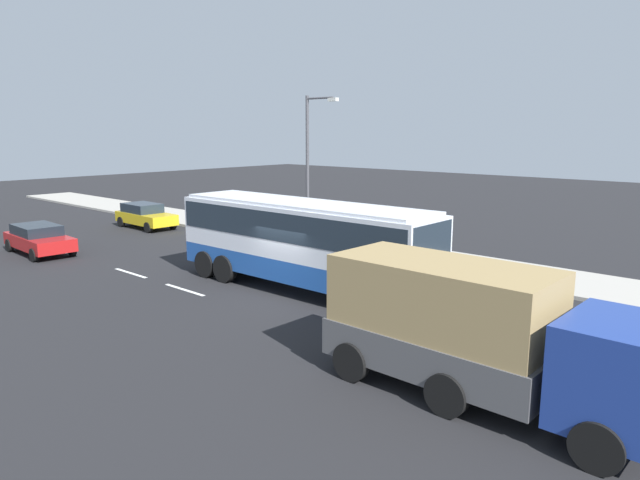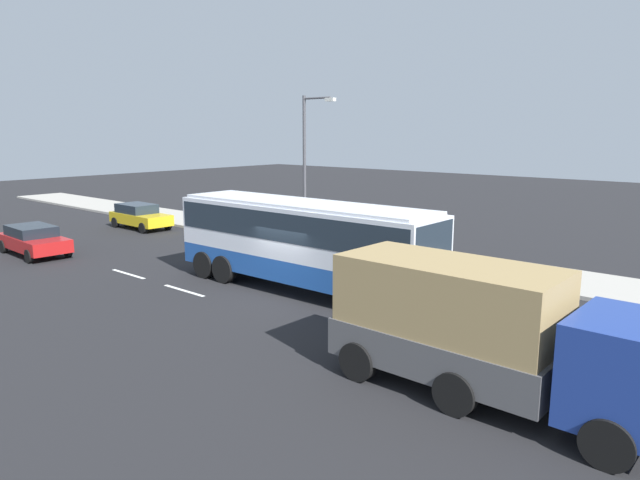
{
  "view_description": "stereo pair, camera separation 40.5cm",
  "coord_description": "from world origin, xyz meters",
  "px_view_note": "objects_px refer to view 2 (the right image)",
  "views": [
    {
      "loc": [
        14.2,
        -14.18,
        5.92
      ],
      "look_at": [
        0.33,
        1.37,
        1.92
      ],
      "focal_mm": 31.89,
      "sensor_mm": 36.0,
      "label": 1
    },
    {
      "loc": [
        13.9,
        -14.44,
        5.92
      ],
      "look_at": [
        0.33,
        1.37,
        1.92
      ],
      "focal_mm": 31.89,
      "sensor_mm": 36.0,
      "label": 2
    }
  ],
  "objects_px": {
    "cargo_truck": "(483,329)",
    "car_red_compact": "(34,239)",
    "coach_bus": "(302,236)",
    "pedestrian_near_curb": "(435,245)",
    "street_lamp": "(307,161)",
    "car_yellow_taxi": "(140,216)"
  },
  "relations": [
    {
      "from": "pedestrian_near_curb",
      "to": "street_lamp",
      "type": "relative_size",
      "value": 0.2
    },
    {
      "from": "car_red_compact",
      "to": "pedestrian_near_curb",
      "type": "relative_size",
      "value": 3.02
    },
    {
      "from": "coach_bus",
      "to": "car_yellow_taxi",
      "type": "height_order",
      "value": "coach_bus"
    },
    {
      "from": "cargo_truck",
      "to": "car_red_compact",
      "type": "height_order",
      "value": "cargo_truck"
    },
    {
      "from": "cargo_truck",
      "to": "car_red_compact",
      "type": "relative_size",
      "value": 1.6
    },
    {
      "from": "coach_bus",
      "to": "cargo_truck",
      "type": "xyz_separation_m",
      "value": [
        8.97,
        -3.87,
        -0.47
      ]
    },
    {
      "from": "pedestrian_near_curb",
      "to": "car_yellow_taxi",
      "type": "bearing_deg",
      "value": 44.28
    },
    {
      "from": "car_red_compact",
      "to": "car_yellow_taxi",
      "type": "relative_size",
      "value": 1.03
    },
    {
      "from": "car_red_compact",
      "to": "car_yellow_taxi",
      "type": "bearing_deg",
      "value": 113.0
    },
    {
      "from": "cargo_truck",
      "to": "pedestrian_near_curb",
      "type": "distance_m",
      "value": 12.34
    },
    {
      "from": "cargo_truck",
      "to": "pedestrian_near_curb",
      "type": "xyz_separation_m",
      "value": [
        -6.91,
        10.21,
        -0.59
      ]
    },
    {
      "from": "cargo_truck",
      "to": "street_lamp",
      "type": "height_order",
      "value": "street_lamp"
    },
    {
      "from": "coach_bus",
      "to": "pedestrian_near_curb",
      "type": "relative_size",
      "value": 7.2
    },
    {
      "from": "car_yellow_taxi",
      "to": "cargo_truck",
      "type": "bearing_deg",
      "value": -15.34
    },
    {
      "from": "pedestrian_near_curb",
      "to": "street_lamp",
      "type": "bearing_deg",
      "value": 40.78
    },
    {
      "from": "cargo_truck",
      "to": "car_red_compact",
      "type": "bearing_deg",
      "value": -179.33
    },
    {
      "from": "coach_bus",
      "to": "pedestrian_near_curb",
      "type": "xyz_separation_m",
      "value": [
        2.07,
        6.34,
        -1.06
      ]
    },
    {
      "from": "car_red_compact",
      "to": "street_lamp",
      "type": "height_order",
      "value": "street_lamp"
    },
    {
      "from": "street_lamp",
      "to": "cargo_truck",
      "type": "bearing_deg",
      "value": -34.86
    },
    {
      "from": "car_red_compact",
      "to": "street_lamp",
      "type": "relative_size",
      "value": 0.62
    },
    {
      "from": "cargo_truck",
      "to": "car_yellow_taxi",
      "type": "xyz_separation_m",
      "value": [
        -25.94,
        7.59,
        -0.82
      ]
    },
    {
      "from": "coach_bus",
      "to": "street_lamp",
      "type": "height_order",
      "value": "street_lamp"
    }
  ]
}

